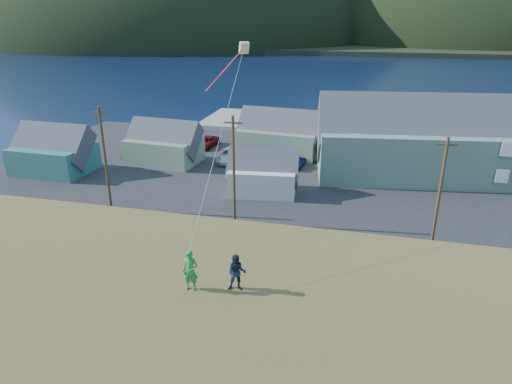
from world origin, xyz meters
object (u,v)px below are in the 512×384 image
(shed_palegreen_far, at_px, (280,134))
(kite_flyer_green, at_px, (190,271))
(shed_teal, at_px, (53,151))
(kite_flyer_navy, at_px, (237,273))
(lodge, at_px, (466,141))
(shed_white, at_px, (263,173))
(wharf, at_px, (283,122))
(shed_palegreen_near, at_px, (164,144))

(shed_palegreen_far, height_order, kite_flyer_green, kite_flyer_green)
(kite_flyer_green, bearing_deg, shed_teal, 127.56)
(kite_flyer_navy, bearing_deg, kite_flyer_green, -179.16)
(lodge, relative_size, shed_white, 4.31)
(lodge, distance_m, kite_flyer_green, 41.95)
(shed_white, distance_m, shed_palegreen_far, 14.17)
(lodge, bearing_deg, kite_flyer_green, -122.09)
(lodge, relative_size, kite_flyer_navy, 21.34)
(lodge, distance_m, kite_flyer_navy, 40.88)
(shed_palegreen_far, distance_m, kite_flyer_green, 43.16)
(wharf, distance_m, kite_flyer_navy, 59.86)
(shed_palegreen_near, xyz_separation_m, shed_white, (14.18, -6.98, -0.25))
(shed_teal, relative_size, shed_palegreen_near, 0.95)
(lodge, relative_size, shed_palegreen_far, 2.92)
(wharf, distance_m, shed_teal, 36.98)
(shed_teal, height_order, kite_flyer_navy, kite_flyer_navy)
(lodge, distance_m, shed_palegreen_near, 35.00)
(shed_palegreen_near, bearing_deg, shed_white, -20.78)
(shed_teal, xyz_separation_m, shed_white, (25.09, -0.58, -0.38))
(wharf, height_order, shed_palegreen_far, shed_palegreen_far)
(shed_palegreen_near, relative_size, kite_flyer_green, 5.54)
(shed_teal, xyz_separation_m, kite_flyer_green, (28.72, -29.05, 5.46))
(wharf, relative_size, shed_palegreen_far, 2.28)
(shed_white, height_order, kite_flyer_navy, kite_flyer_navy)
(shed_palegreen_near, height_order, kite_flyer_navy, kite_flyer_navy)
(lodge, relative_size, kite_flyer_green, 19.46)
(shed_white, distance_m, kite_flyer_green, 29.28)
(shed_palegreen_near, bearing_deg, kite_flyer_green, -57.89)
(wharf, height_order, shed_palegreen_near, shed_palegreen_near)
(wharf, distance_m, shed_palegreen_far, 16.87)
(lodge, height_order, shed_palegreen_near, lodge)
(shed_white, bearing_deg, shed_palegreen_near, 146.95)
(shed_white, xyz_separation_m, shed_palegreen_far, (-1.03, 14.12, 0.56))
(shed_palegreen_near, distance_m, kite_flyer_navy, 40.54)
(wharf, xyz_separation_m, lodge, (24.29, -20.93, 3.93))
(wharf, distance_m, lodge, 32.30)
(shed_palegreen_far, relative_size, kite_flyer_navy, 7.30)
(shed_teal, height_order, shed_palegreen_far, shed_palegreen_far)
(shed_palegreen_near, bearing_deg, kite_flyer_navy, -55.34)
(wharf, xyz_separation_m, shed_palegreen_near, (-10.55, -23.64, 2.02))
(shed_palegreen_near, bearing_deg, wharf, 71.39)
(shed_teal, relative_size, kite_flyer_green, 5.26)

